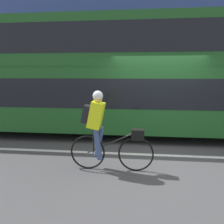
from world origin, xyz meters
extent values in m
plane|color=#424244|center=(0.00, 0.00, 0.00)|extent=(80.00, 80.00, 0.00)
cube|color=silver|center=(0.00, 0.09, 0.00)|extent=(50.00, 0.14, 0.01)
cube|color=gray|center=(0.00, 4.51, 0.06)|extent=(60.00, 1.89, 0.12)
cube|color=#33478C|center=(0.00, 5.61, 3.30)|extent=(60.00, 0.30, 6.59)
cylinder|color=black|center=(1.88, 1.97, 0.48)|extent=(0.97, 0.30, 0.97)
cylinder|color=black|center=(-4.81, 1.97, 0.48)|extent=(0.97, 0.30, 0.97)
cube|color=#194C1E|center=(-1.46, 1.97, 1.25)|extent=(10.78, 2.40, 1.91)
cube|color=black|center=(-1.46, 1.97, 1.48)|extent=(10.35, 2.42, 0.84)
cube|color=#194C1E|center=(-1.46, 1.97, 2.94)|extent=(10.78, 2.30, 1.47)
cube|color=black|center=(-1.46, 1.97, 3.01)|extent=(10.35, 2.32, 0.82)
torus|color=black|center=(-0.58, -0.87, 0.37)|extent=(0.75, 0.04, 0.75)
torus|color=black|center=(-1.60, -0.87, 0.37)|extent=(0.75, 0.04, 0.75)
cylinder|color=black|center=(-1.09, -0.87, 0.61)|extent=(1.04, 0.03, 0.51)
cylinder|color=black|center=(-1.48, -0.87, 0.65)|extent=(0.03, 0.03, 0.55)
cube|color=black|center=(-0.55, -0.87, 0.80)|extent=(0.26, 0.16, 0.22)
cube|color=#D8EA19|center=(-1.41, -0.87, 1.19)|extent=(0.37, 0.32, 0.58)
cube|color=black|center=(-1.61, -0.87, 1.21)|extent=(0.21, 0.26, 0.38)
cylinder|color=#384C7A|center=(-1.37, -0.78, 0.59)|extent=(0.22, 0.11, 0.67)
cylinder|color=#384C7A|center=(-1.37, -0.96, 0.59)|extent=(0.20, 0.11, 0.67)
sphere|color=tan|center=(-1.37, -0.87, 1.55)|extent=(0.19, 0.19, 0.19)
sphere|color=silver|center=(-1.37, -0.87, 1.59)|extent=(0.21, 0.21, 0.21)
cylinder|color=#59595B|center=(-4.25, 4.42, 1.47)|extent=(0.07, 0.07, 2.70)
cube|color=white|center=(-4.25, 4.38, 2.59)|extent=(0.36, 0.02, 0.36)
camera|label=1|loc=(-0.60, -5.24, 2.05)|focal=35.00mm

